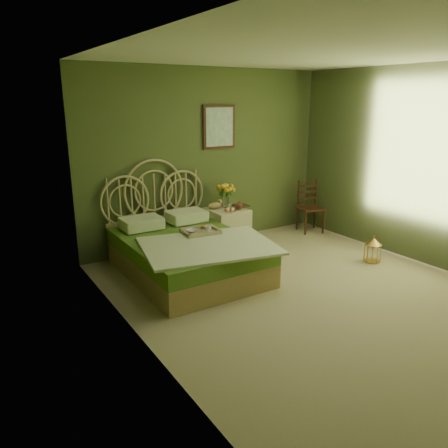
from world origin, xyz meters
TOP-DOWN VIEW (x-y plane):
  - floor at (0.00, 0.00)m, footprint 4.50×4.50m
  - ceiling at (0.00, 0.00)m, footprint 4.50×4.50m
  - wall_back at (0.00, 2.25)m, footprint 4.00×0.00m
  - wall_left at (-2.00, 0.00)m, footprint 0.00×4.50m
  - wall_right at (2.00, 0.00)m, footprint 0.00×4.50m
  - wall_art at (0.19, 2.22)m, footprint 0.54×0.04m
  - bed at (-0.90, 1.27)m, footprint 1.72×2.17m
  - nightstand at (0.09, 1.86)m, footprint 0.54×0.54m
  - chair at (1.70, 1.85)m, footprint 0.47×0.47m
  - birdcage at (1.44, 0.27)m, footprint 0.22×0.22m
  - book_lower at (0.27, 1.86)m, footprint 0.20×0.25m
  - book_upper at (0.27, 1.86)m, footprint 0.24×0.25m
  - cereal_bowl at (-0.79, 1.30)m, footprint 0.19×0.19m
  - coffee_cup at (-0.61, 1.19)m, footprint 0.10×0.10m

SIDE VIEW (x-z plane):
  - floor at x=0.00m, z-range 0.00..0.00m
  - birdcage at x=1.44m, z-range 0.00..0.33m
  - bed at x=-0.90m, z-range -0.38..0.97m
  - nightstand at x=0.09m, z-range -0.15..0.87m
  - chair at x=1.70m, z-range 0.05..0.90m
  - cereal_bowl at x=-0.79m, z-range 0.52..0.56m
  - coffee_cup at x=-0.61m, z-range 0.52..0.60m
  - book_lower at x=0.27m, z-range 0.59..0.61m
  - book_upper at x=0.27m, z-range 0.61..0.63m
  - wall_back at x=0.00m, z-range -0.70..3.30m
  - wall_left at x=-2.00m, z-range -0.95..3.55m
  - wall_right at x=2.00m, z-range -0.95..3.55m
  - wall_art at x=0.19m, z-range 1.43..2.07m
  - ceiling at x=0.00m, z-range 2.60..2.60m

